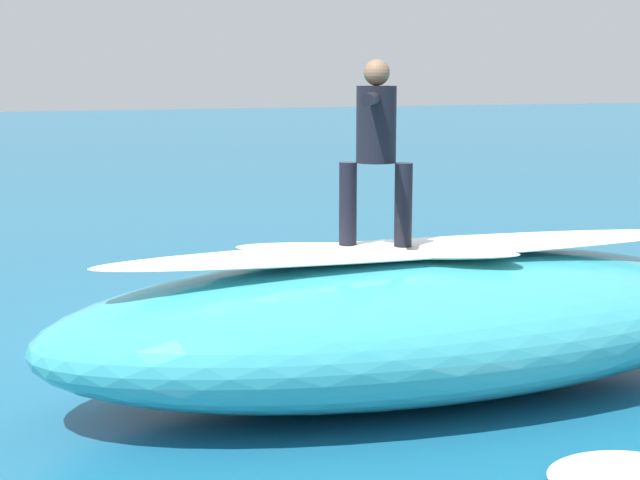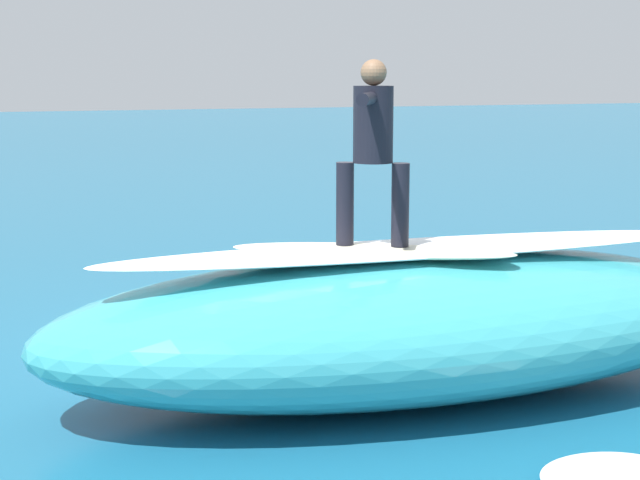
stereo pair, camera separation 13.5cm
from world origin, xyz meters
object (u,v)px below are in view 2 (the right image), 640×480
surfboard_riding (372,251)px  surfer_riding (373,138)px  surfboard_paddling (284,299)px  surfer_paddling (294,285)px

surfboard_riding → surfer_riding: (0.00, 0.00, 0.89)m
surfer_riding → surfboard_riding: bearing=-148.7°
surfboard_paddling → surfer_paddling: surfer_paddling is taller
surfer_riding → surfboard_paddling: size_ratio=0.74×
surfboard_paddling → surfer_riding: bearing=138.9°
surfer_paddling → surfboard_riding: bearing=137.4°
surfboard_paddling → surfboard_riding: bearing=138.9°
surfboard_riding → surfboard_paddling: (-0.47, -3.42, -1.16)m
surfer_riding → surfboard_paddling: bearing=-66.6°
surfboard_riding → surfer_paddling: size_ratio=1.38×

